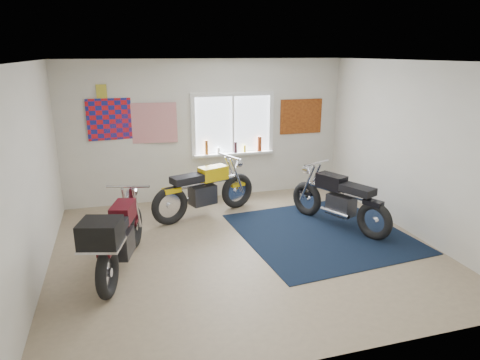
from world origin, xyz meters
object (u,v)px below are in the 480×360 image
object	(u,v)px
yellow_triumph	(205,191)
black_chrome_bike	(339,201)
navy_rug	(321,233)
maroon_tourer	(118,237)

from	to	relation	value
yellow_triumph	black_chrome_bike	distance (m)	2.33
navy_rug	yellow_triumph	world-z (taller)	yellow_triumph
navy_rug	black_chrome_bike	xyz separation A→B (m)	(0.40, 0.19, 0.44)
navy_rug	yellow_triumph	size ratio (longest dim) A/B	1.31
black_chrome_bike	maroon_tourer	size ratio (longest dim) A/B	0.93
black_chrome_bike	navy_rug	bearing A→B (deg)	91.38
yellow_triumph	maroon_tourer	xyz separation A→B (m)	(-1.50, -1.78, 0.07)
navy_rug	black_chrome_bike	distance (m)	0.62
yellow_triumph	black_chrome_bike	bearing A→B (deg)	-48.19
navy_rug	yellow_triumph	xyz separation A→B (m)	(-1.65, 1.30, 0.45)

